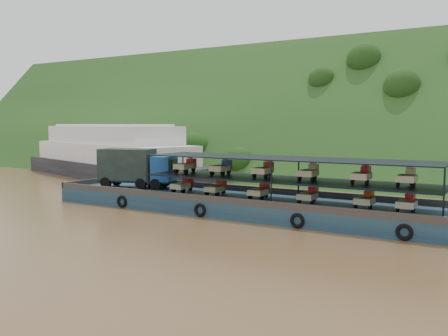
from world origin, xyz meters
The scene contains 4 objects.
ground centered at (0.00, 0.00, 0.00)m, with size 160.00×160.00×0.00m, color brown.
hillside centered at (0.00, 36.00, 0.00)m, with size 140.00×28.00×28.00m, color #1B3A15.
cargo_barge centered at (0.66, 0.05, 1.19)m, with size 35.00×7.18×4.80m.
passenger_ferry centered at (-26.67, 14.22, 3.06)m, with size 35.92×18.82×7.07m.
Camera 1 is at (21.04, -34.67, 7.12)m, focal length 40.00 mm.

